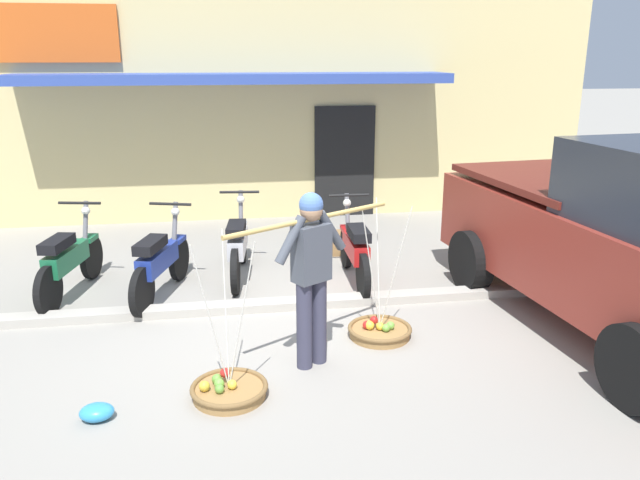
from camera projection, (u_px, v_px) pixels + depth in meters
name	position (u px, v px, depth m)	size (l,w,h in m)	color
ground_plane	(282.00, 334.00, 6.70)	(90.00, 90.00, 0.00)	gray
sidewalk_curb	(276.00, 305.00, 7.35)	(20.00, 0.24, 0.10)	#AEA89C
fruit_vendor	(311.00, 268.00, 5.77)	(1.62, 1.01, 1.70)	#38384C
fruit_basket_left_side	(229.00, 389.00, 5.45)	(0.68, 0.68, 1.45)	#9E7542
fruit_basket_right_side	(380.00, 330.00, 6.61)	(0.68, 0.68, 1.45)	#9E7542
motorcycle_nearest_shop	(69.00, 261.00, 7.63)	(0.58, 1.80, 1.09)	black
motorcycle_second_in_row	(160.00, 262.00, 7.58)	(0.68, 1.77, 1.09)	black
motorcycle_third_in_row	(238.00, 245.00, 8.26)	(0.54, 1.82, 1.09)	black
motorcycle_end_of_row	(355.00, 250.00, 8.07)	(0.54, 1.82, 1.09)	black
parked_truck	(632.00, 240.00, 6.46)	(2.50, 4.86, 2.10)	maroon
storefront_building	(231.00, 93.00, 13.13)	(13.00, 6.00, 4.20)	#DBC684
plastic_litter_bag	(97.00, 412.00, 5.10)	(0.28, 0.22, 0.14)	#3393D1
wooden_crate	(345.00, 242.00, 9.40)	(0.44, 0.36, 0.32)	olive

